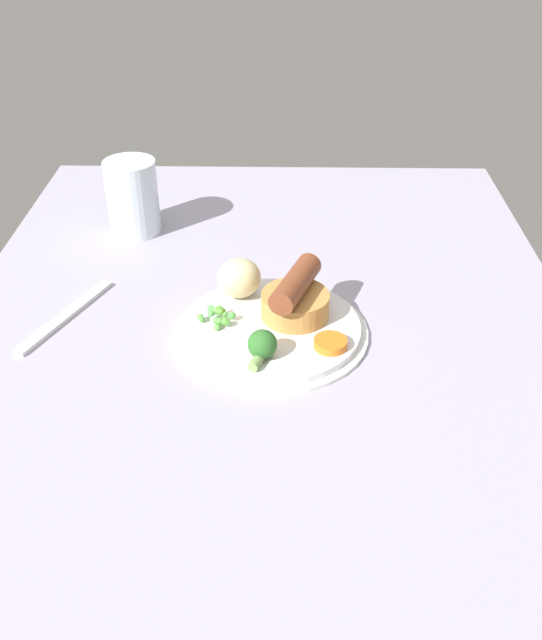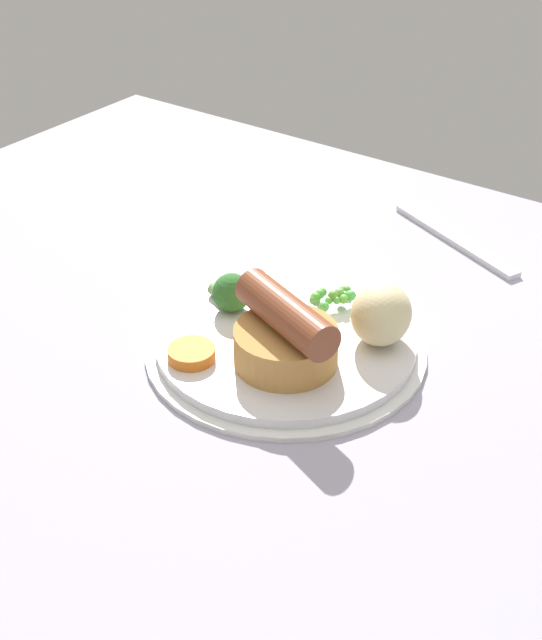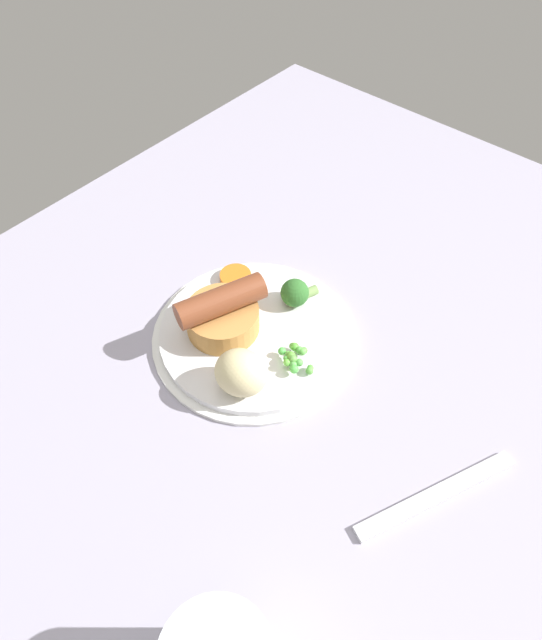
% 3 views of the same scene
% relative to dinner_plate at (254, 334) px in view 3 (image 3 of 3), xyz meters
% --- Properties ---
extents(dining_table, '(1.10, 0.80, 0.03)m').
position_rel_dinner_plate_xyz_m(dining_table, '(0.01, -0.01, -0.02)').
color(dining_table, '#9E99AD').
rests_on(dining_table, ground).
extents(dinner_plate, '(0.24, 0.24, 0.01)m').
position_rel_dinner_plate_xyz_m(dinner_plate, '(0.00, 0.00, 0.00)').
color(dinner_plate, silver).
rests_on(dinner_plate, dining_table).
extents(sausage_pudding, '(0.11, 0.09, 0.06)m').
position_rel_dinner_plate_xyz_m(sausage_pudding, '(-0.02, 0.03, 0.03)').
color(sausage_pudding, '#BC8442').
rests_on(sausage_pudding, dinner_plate).
extents(pea_pile, '(0.04, 0.05, 0.02)m').
position_rel_dinner_plate_xyz_m(pea_pile, '(-0.01, -0.07, 0.02)').
color(pea_pile, '#52AD43').
rests_on(pea_pile, dinner_plate).
extents(broccoli_floret_near, '(0.05, 0.03, 0.03)m').
position_rel_dinner_plate_xyz_m(broccoli_floret_near, '(0.07, -0.01, 0.02)').
color(broccoli_floret_near, '#2D6628').
rests_on(broccoli_floret_near, dinner_plate).
extents(potato_chunk_2, '(0.07, 0.07, 0.05)m').
position_rel_dinner_plate_xyz_m(potato_chunk_2, '(-0.07, -0.04, 0.03)').
color(potato_chunk_2, beige).
rests_on(potato_chunk_2, dinner_plate).
extents(carrot_slice_3, '(0.05, 0.05, 0.01)m').
position_rel_dinner_plate_xyz_m(carrot_slice_3, '(0.05, 0.07, 0.01)').
color(carrot_slice_3, orange).
rests_on(carrot_slice_3, dinner_plate).
extents(fork, '(0.17, 0.09, 0.01)m').
position_rel_dinner_plate_xyz_m(fork, '(-0.03, -0.27, -0.00)').
color(fork, silver).
rests_on(fork, dining_table).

